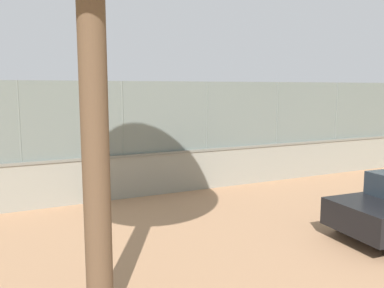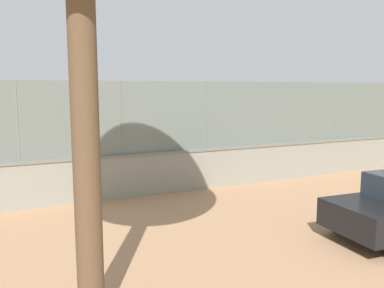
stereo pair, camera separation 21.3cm
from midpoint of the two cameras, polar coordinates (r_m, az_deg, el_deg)
ground_plane at (r=24.74m, az=-6.08°, el=-0.57°), size 260.00×260.00×0.00m
perimeter_wall at (r=14.76m, az=2.30°, el=-3.40°), size 31.50×0.37×1.46m
fence_panel_on_wall at (r=14.50m, az=2.35°, el=4.03°), size 30.94×0.12×2.39m
player_crossing_court at (r=21.00m, az=-0.47°, el=0.35°), size 0.91×0.94×1.48m
player_baseline_waiting at (r=18.35m, az=-8.73°, el=-0.76°), size 0.71×1.02×1.53m
player_near_wall_returning at (r=24.86m, az=3.52°, el=1.55°), size 1.17×0.71×1.51m
sports_ball at (r=19.51m, az=2.59°, el=-2.61°), size 0.14×0.14×0.14m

